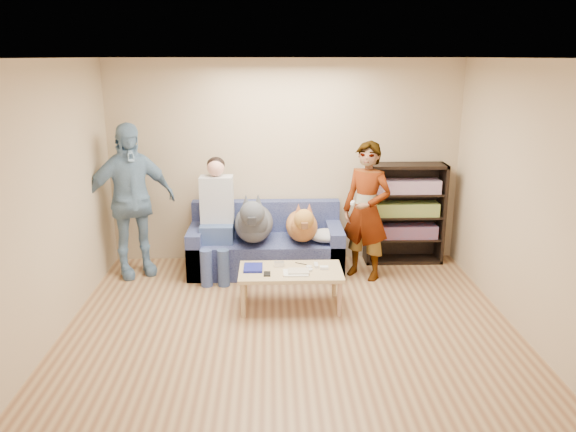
{
  "coord_description": "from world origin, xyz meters",
  "views": [
    {
      "loc": [
        -0.18,
        -4.63,
        2.62
      ],
      "look_at": [
        0.0,
        1.2,
        0.95
      ],
      "focal_mm": 35.0,
      "sensor_mm": 36.0,
      "label": 1
    }
  ],
  "objects_px": {
    "dog_gray": "(254,222)",
    "coffee_table": "(291,274)",
    "person_standing_right": "(367,211)",
    "person_standing_left": "(130,201)",
    "bookshelf": "(405,211)",
    "camera_silver": "(279,264)",
    "dog_tan": "(302,225)",
    "sofa": "(266,247)",
    "notebook_blue": "(253,268)",
    "person_seated": "(217,213)"
  },
  "relations": [
    {
      "from": "dog_gray",
      "to": "coffee_table",
      "type": "relative_size",
      "value": 1.16
    },
    {
      "from": "person_standing_right",
      "to": "dog_gray",
      "type": "xyz_separation_m",
      "value": [
        -1.36,
        0.14,
        -0.16
      ]
    },
    {
      "from": "coffee_table",
      "to": "person_standing_left",
      "type": "bearing_deg",
      "value": 152.01
    },
    {
      "from": "person_standing_right",
      "to": "bookshelf",
      "type": "xyz_separation_m",
      "value": [
        0.59,
        0.54,
        -0.16
      ]
    },
    {
      "from": "camera_silver",
      "to": "dog_tan",
      "type": "height_order",
      "value": "dog_tan"
    },
    {
      "from": "camera_silver",
      "to": "coffee_table",
      "type": "xyz_separation_m",
      "value": [
        0.12,
        -0.12,
        -0.07
      ]
    },
    {
      "from": "camera_silver",
      "to": "coffee_table",
      "type": "distance_m",
      "value": 0.18
    },
    {
      "from": "sofa",
      "to": "dog_gray",
      "type": "xyz_separation_m",
      "value": [
        -0.15,
        -0.16,
        0.39
      ]
    },
    {
      "from": "sofa",
      "to": "dog_gray",
      "type": "relative_size",
      "value": 1.48
    },
    {
      "from": "coffee_table",
      "to": "bookshelf",
      "type": "bearing_deg",
      "value": 41.97
    },
    {
      "from": "person_standing_left",
      "to": "bookshelf",
      "type": "distance_m",
      "value": 3.46
    },
    {
      "from": "notebook_blue",
      "to": "person_seated",
      "type": "height_order",
      "value": "person_seated"
    },
    {
      "from": "sofa",
      "to": "bookshelf",
      "type": "relative_size",
      "value": 1.46
    },
    {
      "from": "person_standing_right",
      "to": "dog_tan",
      "type": "xyz_separation_m",
      "value": [
        -0.76,
        0.14,
        -0.21
      ]
    },
    {
      "from": "person_standing_left",
      "to": "bookshelf",
      "type": "bearing_deg",
      "value": -22.12
    },
    {
      "from": "person_standing_right",
      "to": "bookshelf",
      "type": "relative_size",
      "value": 1.28
    },
    {
      "from": "camera_silver",
      "to": "sofa",
      "type": "bearing_deg",
      "value": 98.35
    },
    {
      "from": "person_standing_right",
      "to": "person_standing_left",
      "type": "height_order",
      "value": "person_standing_left"
    },
    {
      "from": "person_standing_left",
      "to": "coffee_table",
      "type": "bearing_deg",
      "value": -56.18
    },
    {
      "from": "notebook_blue",
      "to": "person_seated",
      "type": "bearing_deg",
      "value": 115.85
    },
    {
      "from": "person_seated",
      "to": "dog_gray",
      "type": "xyz_separation_m",
      "value": [
        0.45,
        -0.04,
        -0.1
      ]
    },
    {
      "from": "person_seated",
      "to": "bookshelf",
      "type": "bearing_deg",
      "value": 8.55
    },
    {
      "from": "camera_silver",
      "to": "dog_tan",
      "type": "xyz_separation_m",
      "value": [
        0.3,
        0.85,
        0.18
      ]
    },
    {
      "from": "person_standing_right",
      "to": "dog_gray",
      "type": "height_order",
      "value": "person_standing_right"
    },
    {
      "from": "camera_silver",
      "to": "person_seated",
      "type": "distance_m",
      "value": 1.21
    },
    {
      "from": "person_seated",
      "to": "dog_tan",
      "type": "distance_m",
      "value": 1.05
    },
    {
      "from": "camera_silver",
      "to": "bookshelf",
      "type": "distance_m",
      "value": 2.09
    },
    {
      "from": "camera_silver",
      "to": "bookshelf",
      "type": "bearing_deg",
      "value": 37.28
    },
    {
      "from": "dog_gray",
      "to": "coffee_table",
      "type": "bearing_deg",
      "value": -66.88
    },
    {
      "from": "sofa",
      "to": "coffee_table",
      "type": "height_order",
      "value": "sofa"
    },
    {
      "from": "notebook_blue",
      "to": "dog_tan",
      "type": "height_order",
      "value": "dog_tan"
    },
    {
      "from": "person_seated",
      "to": "sofa",
      "type": "bearing_deg",
      "value": 11.97
    },
    {
      "from": "person_seated",
      "to": "coffee_table",
      "type": "relative_size",
      "value": 1.34
    },
    {
      "from": "camera_silver",
      "to": "person_seated",
      "type": "xyz_separation_m",
      "value": [
        -0.75,
        0.9,
        0.33
      ]
    },
    {
      "from": "sofa",
      "to": "dog_tan",
      "type": "height_order",
      "value": "dog_tan"
    },
    {
      "from": "person_seated",
      "to": "person_standing_left",
      "type": "bearing_deg",
      "value": -179.76
    },
    {
      "from": "bookshelf",
      "to": "dog_gray",
      "type": "bearing_deg",
      "value": -168.45
    },
    {
      "from": "camera_silver",
      "to": "dog_tan",
      "type": "relative_size",
      "value": 0.1
    },
    {
      "from": "person_standing_right",
      "to": "coffee_table",
      "type": "relative_size",
      "value": 1.52
    },
    {
      "from": "person_standing_left",
      "to": "person_seated",
      "type": "bearing_deg",
      "value": -27.95
    },
    {
      "from": "camera_silver",
      "to": "bookshelf",
      "type": "xyz_separation_m",
      "value": [
        1.65,
        1.26,
        0.23
      ]
    },
    {
      "from": "person_seated",
      "to": "dog_gray",
      "type": "relative_size",
      "value": 1.15
    },
    {
      "from": "dog_tan",
      "to": "camera_silver",
      "type": "bearing_deg",
      "value": -109.1
    },
    {
      "from": "person_seated",
      "to": "person_standing_right",
      "type": "bearing_deg",
      "value": -5.67
    },
    {
      "from": "person_seated",
      "to": "dog_tan",
      "type": "bearing_deg",
      "value": -2.37
    },
    {
      "from": "notebook_blue",
      "to": "coffee_table",
      "type": "distance_m",
      "value": 0.41
    },
    {
      "from": "camera_silver",
      "to": "dog_gray",
      "type": "bearing_deg",
      "value": 109.13
    },
    {
      "from": "dog_gray",
      "to": "coffee_table",
      "type": "xyz_separation_m",
      "value": [
        0.42,
        -0.98,
        -0.3
      ]
    },
    {
      "from": "notebook_blue",
      "to": "dog_tan",
      "type": "xyz_separation_m",
      "value": [
        0.58,
        0.92,
        0.19
      ]
    },
    {
      "from": "person_standing_left",
      "to": "notebook_blue",
      "type": "xyz_separation_m",
      "value": [
        1.5,
        -0.96,
        -0.51
      ]
    }
  ]
}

